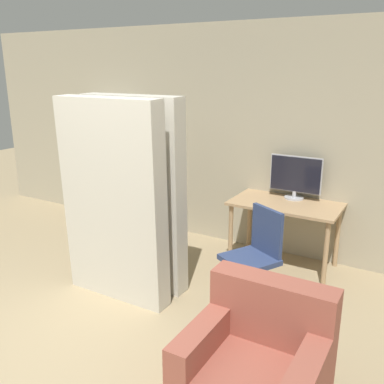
% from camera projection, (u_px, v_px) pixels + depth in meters
% --- Properties ---
extents(ground_plane, '(16.00, 16.00, 0.00)m').
position_uv_depth(ground_plane, '(37.00, 379.00, 3.13)').
color(ground_plane, '#9E8966').
extents(wall_back, '(8.00, 0.06, 2.70)m').
position_uv_depth(wall_back, '(225.00, 137.00, 5.31)').
color(wall_back, tan).
rests_on(wall_back, ground).
extents(desk, '(1.19, 0.66, 0.75)m').
position_uv_depth(desk, '(285.00, 212.00, 4.75)').
color(desk, tan).
rests_on(desk, ground).
extents(monitor, '(0.59, 0.22, 0.49)m').
position_uv_depth(monitor, '(296.00, 176.00, 4.81)').
color(monitor, '#B7B7BC').
rests_on(monitor, desk).
extents(office_chair, '(0.60, 0.60, 0.93)m').
position_uv_depth(office_chair, '(254.00, 266.00, 4.06)').
color(office_chair, '#4C4C51').
rests_on(office_chair, ground).
extents(bookshelf, '(0.87, 0.30, 1.63)m').
position_uv_depth(bookshelf, '(112.00, 167.00, 6.18)').
color(bookshelf, beige).
rests_on(bookshelf, ground).
extents(mattress_near, '(1.10, 0.25, 1.95)m').
position_uv_depth(mattress_near, '(114.00, 203.00, 4.00)').
color(mattress_near, beige).
rests_on(mattress_near, ground).
extents(mattress_far, '(1.10, 0.24, 1.94)m').
position_uv_depth(mattress_far, '(136.00, 194.00, 4.28)').
color(mattress_far, beige).
rests_on(mattress_far, ground).
extents(armchair, '(0.85, 0.80, 0.85)m').
position_uv_depth(armchair, '(257.00, 369.00, 2.76)').
color(armchair, '#934C3D').
rests_on(armchair, ground).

